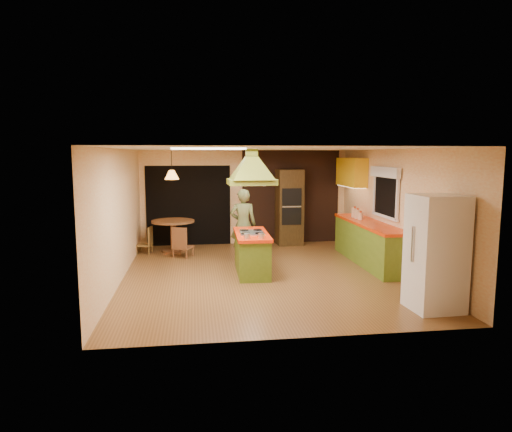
{
  "coord_description": "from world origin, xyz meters",
  "views": [
    {
      "loc": [
        -1.34,
        -8.83,
        2.4
      ],
      "look_at": [
        -0.11,
        0.25,
        1.15
      ],
      "focal_mm": 32.0,
      "sensor_mm": 36.0,
      "label": 1
    }
  ],
  "objects": [
    {
      "name": "pendant_lamp",
      "position": [
        -1.88,
        2.43,
        1.9
      ],
      "size": [
        0.39,
        0.39,
        0.22
      ],
      "primitive_type": "cone",
      "rotation": [
        0.0,
        0.0,
        -0.13
      ],
      "color": "#FF9E3F",
      "rests_on": "ceiling_plane"
    },
    {
      "name": "fluor_panel",
      "position": [
        -1.1,
        -1.2,
        2.48
      ],
      "size": [
        1.2,
        0.6,
        0.03
      ],
      "primitive_type": "cube",
      "color": "white",
      "rests_on": "ceiling_plane"
    },
    {
      "name": "canister_large",
      "position": [
        2.4,
        1.41,
        1.03
      ],
      "size": [
        0.16,
        0.16,
        0.22
      ],
      "primitive_type": "cylinder",
      "rotation": [
        0.0,
        0.0,
        0.06
      ],
      "color": "beige",
      "rests_on": "right_counter"
    },
    {
      "name": "range_hood",
      "position": [
        -0.21,
        0.15,
        2.25
      ],
      "size": [
        0.96,
        0.7,
        0.78
      ],
      "rotation": [
        0.0,
        0.0,
        0.03
      ],
      "color": "#646D1B",
      "rests_on": "ceiling_plane"
    },
    {
      "name": "chair_near",
      "position": [
        -1.63,
        1.78,
        0.36
      ],
      "size": [
        0.53,
        0.53,
        0.73
      ],
      "primitive_type": null,
      "rotation": [
        0.0,
        0.0,
        2.69
      ],
      "color": "brown",
      "rests_on": "ground"
    },
    {
      "name": "canister_medium",
      "position": [
        2.4,
        1.21,
        1.02
      ],
      "size": [
        0.16,
        0.16,
        0.2
      ],
      "primitive_type": "cylinder",
      "rotation": [
        0.0,
        0.0,
        0.17
      ],
      "color": "beige",
      "rests_on": "right_counter"
    },
    {
      "name": "nook_opening",
      "position": [
        -1.5,
        3.23,
        1.05
      ],
      "size": [
        2.2,
        0.03,
        2.1
      ],
      "primitive_type": "cube",
      "color": "black",
      "rests_on": "ground"
    },
    {
      "name": "ground",
      "position": [
        0.0,
        0.0,
        0.0
      ],
      "size": [
        6.5,
        6.5,
        0.0
      ],
      "primitive_type": "plane",
      "color": "brown",
      "rests_on": "ground"
    },
    {
      "name": "upper_cabinets",
      "position": [
        2.57,
        2.2,
        1.95
      ],
      "size": [
        0.34,
        1.4,
        0.7
      ],
      "primitive_type": "cube",
      "color": "yellow",
      "rests_on": "room_walls"
    },
    {
      "name": "man",
      "position": [
        -0.26,
        1.32,
        0.81
      ],
      "size": [
        0.63,
        0.45,
        1.62
      ],
      "primitive_type": "imported",
      "rotation": [
        0.0,
        0.0,
        3.03
      ],
      "color": "#515A2F",
      "rests_on": "ground"
    },
    {
      "name": "room_walls",
      "position": [
        0.0,
        0.0,
        1.25
      ],
      "size": [
        5.5,
        6.5,
        6.5
      ],
      "color": "#FBE0B4",
      "rests_on": "ground"
    },
    {
      "name": "brick_panel",
      "position": [
        1.25,
        3.23,
        1.25
      ],
      "size": [
        2.64,
        0.03,
        2.5
      ],
      "primitive_type": "cube",
      "color": "#381E14",
      "rests_on": "ground"
    },
    {
      "name": "dining_table",
      "position": [
        -1.88,
        2.43,
        0.55
      ],
      "size": [
        1.05,
        1.05,
        0.78
      ],
      "rotation": [
        0.0,
        0.0,
        0.07
      ],
      "color": "brown",
      "rests_on": "ground"
    },
    {
      "name": "kitchen_island",
      "position": [
        -0.21,
        0.15,
        0.42
      ],
      "size": [
        0.71,
        1.65,
        0.84
      ],
      "rotation": [
        0.0,
        0.0,
        -0.03
      ],
      "color": "#57711C",
      "rests_on": "ground"
    },
    {
      "name": "right_counter",
      "position": [
        2.45,
        0.6,
        0.46
      ],
      "size": [
        0.62,
        3.05,
        0.92
      ],
      "color": "olive",
      "rests_on": "ground"
    },
    {
      "name": "ceiling_plane",
      "position": [
        0.0,
        0.0,
        2.5
      ],
      "size": [
        6.5,
        6.5,
        0.0
      ],
      "primitive_type": "plane",
      "rotation": [
        3.14,
        0.0,
        0.0
      ],
      "color": "silver",
      "rests_on": "room_walls"
    },
    {
      "name": "window_right",
      "position": [
        2.7,
        0.4,
        1.77
      ],
      "size": [
        0.12,
        1.35,
        1.06
      ],
      "color": "black",
      "rests_on": "room_walls"
    },
    {
      "name": "chair_left",
      "position": [
        -2.58,
        2.33,
        0.32
      ],
      "size": [
        0.41,
        0.41,
        0.65
      ],
      "primitive_type": null,
      "rotation": [
        0.0,
        0.0,
        -1.74
      ],
      "color": "brown",
      "rests_on": "ground"
    },
    {
      "name": "refrigerator",
      "position": [
        2.31,
        -2.43,
        0.89
      ],
      "size": [
        0.77,
        0.73,
        1.79
      ],
      "primitive_type": "cube",
      "rotation": [
        0.0,
        0.0,
        0.04
      ],
      "color": "white",
      "rests_on": "ground"
    },
    {
      "name": "canister_small",
      "position": [
        2.4,
        1.02,
        1.0
      ],
      "size": [
        0.13,
        0.13,
        0.16
      ],
      "primitive_type": "cylinder",
      "rotation": [
        0.0,
        0.0,
        -0.09
      ],
      "color": "#FFECCD",
      "rests_on": "right_counter"
    },
    {
      "name": "wall_oven",
      "position": [
        1.15,
        2.95,
        1.0
      ],
      "size": [
        0.69,
        0.63,
        2.0
      ],
      "rotation": [
        0.0,
        0.0,
        0.05
      ],
      "color": "#453116",
      "rests_on": "ground"
    }
  ]
}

